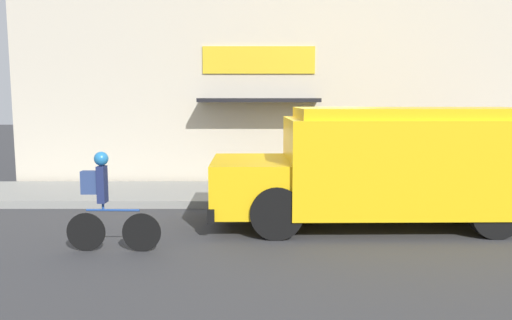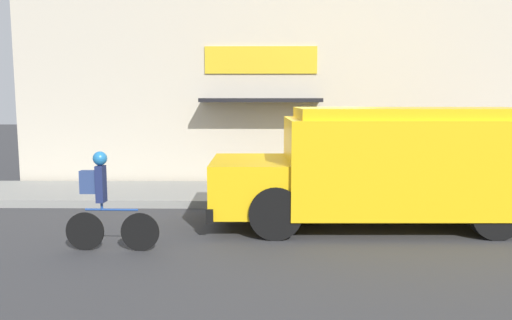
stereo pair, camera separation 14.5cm
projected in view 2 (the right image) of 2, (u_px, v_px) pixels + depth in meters
The scene contains 6 objects.
ground_plane at pixel (305, 209), 10.86m from camera, with size 70.00×70.00×0.00m, color #38383A.
sidewalk at pixel (301, 194), 12.14m from camera, with size 28.00×2.61×0.17m.
storefront at pixel (297, 81), 13.30m from camera, with size 15.16×1.09×5.74m.
school_bus at pixel (390, 164), 9.36m from camera, with size 6.12×2.74×2.22m.
cyclist at pixel (104, 201), 7.81m from camera, with size 1.49×0.22×1.58m.
trash_bin at pixel (440, 174), 11.91m from camera, with size 0.64×0.64×0.83m.
Camera 2 is at (-0.91, -10.66, 2.40)m, focal length 35.00 mm.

